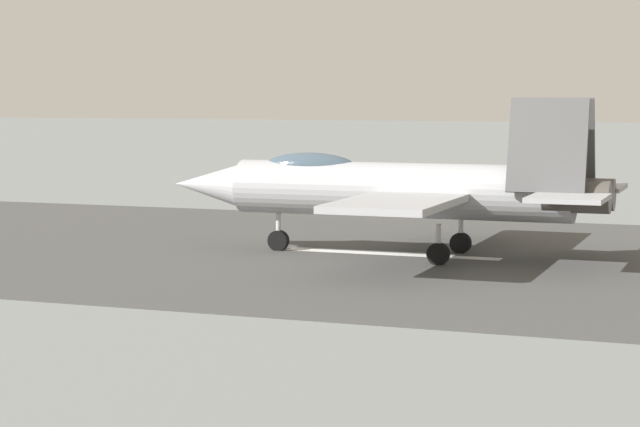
{
  "coord_description": "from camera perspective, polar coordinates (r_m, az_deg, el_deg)",
  "views": [
    {
      "loc": [
        -12.49,
        41.54,
        5.81
      ],
      "look_at": [
        0.35,
        7.6,
        2.2
      ],
      "focal_mm": 68.39,
      "sensor_mm": 36.0,
      "label": 1
    }
  ],
  "objects": [
    {
      "name": "marker_cone_mid",
      "position": [
        56.95,
        3.67,
        0.09
      ],
      "size": [
        0.44,
        0.44,
        0.55
      ],
      "primitive_type": "cone",
      "color": "orange",
      "rests_on": "ground"
    },
    {
      "name": "ground_plane",
      "position": [
        43.77,
        3.95,
        -1.96
      ],
      "size": [
        400.0,
        400.0,
        0.0
      ],
      "primitive_type": "plane",
      "color": "gray"
    },
    {
      "name": "fighter_jet",
      "position": [
        43.11,
        3.77,
        1.19
      ],
      "size": [
        16.36,
        13.94,
        5.64
      ],
      "color": "#A7A9AE",
      "rests_on": "ground"
    },
    {
      "name": "runway_strip",
      "position": [
        43.76,
        3.98,
        -1.95
      ],
      "size": [
        240.0,
        26.0,
        0.02
      ],
      "color": "#454644",
      "rests_on": "ground"
    }
  ]
}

